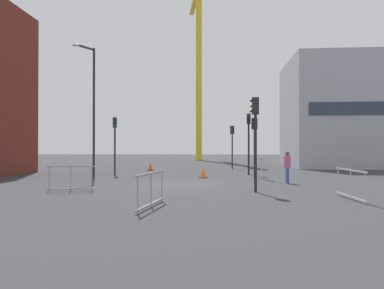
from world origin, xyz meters
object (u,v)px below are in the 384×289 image
at_px(traffic_light_far, 115,136).
at_px(traffic_light_verge, 249,134).
at_px(traffic_light_crosswalk, 232,140).
at_px(pedestrian_walking, 287,165).
at_px(construction_crane, 199,44).
at_px(traffic_light_island, 254,137).
at_px(traffic_cone_orange, 203,173).
at_px(streetlamp_tall, 92,102).
at_px(traffic_light_corner, 255,128).
at_px(traffic_cone_striped, 150,167).

bearing_deg(traffic_light_far, traffic_light_verge, 4.77).
height_order(traffic_light_crosswalk, pedestrian_walking, traffic_light_crosswalk).
relative_size(traffic_light_verge, pedestrian_walking, 2.51).
xyz_separation_m(construction_crane, pedestrian_walking, (6.54, -33.28, -16.17)).
xyz_separation_m(traffic_light_island, pedestrian_walking, (1.37, -3.18, -1.52)).
bearing_deg(pedestrian_walking, traffic_cone_orange, 145.41).
height_order(streetlamp_tall, traffic_cone_orange, streetlamp_tall).
xyz_separation_m(construction_crane, streetlamp_tall, (-4.78, -30.81, -12.51)).
distance_m(streetlamp_tall, traffic_light_far, 3.15).
xyz_separation_m(construction_crane, traffic_cone_orange, (2.05, -30.18, -16.87)).
bearing_deg(traffic_light_far, traffic_cone_orange, -15.46).
bearing_deg(traffic_light_far, construction_crane, 81.97).
xyz_separation_m(traffic_light_crosswalk, traffic_cone_orange, (-2.11, -9.00, -2.26)).
relative_size(traffic_light_corner, traffic_light_island, 1.07).
height_order(pedestrian_walking, traffic_cone_striped, pedestrian_walking).
bearing_deg(streetlamp_tall, traffic_light_island, 4.15).
relative_size(traffic_light_verge, traffic_cone_striped, 6.55).
bearing_deg(traffic_light_corner, pedestrian_walking, 62.14).
bearing_deg(traffic_cone_striped, pedestrian_walking, -45.87).
bearing_deg(traffic_light_far, pedestrian_walking, -24.34).
bearing_deg(traffic_light_crosswalk, traffic_cone_orange, -103.17).
distance_m(construction_crane, pedestrian_walking, 37.57).
height_order(construction_crane, pedestrian_walking, construction_crane).
xyz_separation_m(traffic_light_corner, traffic_cone_orange, (-2.46, 6.94, -2.38)).
height_order(streetlamp_tall, traffic_light_crosswalk, streetlamp_tall).
bearing_deg(traffic_light_verge, traffic_light_corner, -93.07).
height_order(streetlamp_tall, traffic_light_verge, streetlamp_tall).
xyz_separation_m(traffic_light_verge, traffic_light_crosswalk, (-0.86, 6.57, -0.26)).
bearing_deg(traffic_cone_striped, traffic_light_far, -108.87).
height_order(traffic_light_island, traffic_cone_striped, traffic_light_island).
xyz_separation_m(pedestrian_walking, traffic_cone_striped, (-9.02, 9.30, -0.67)).
relative_size(construction_crane, streetlamp_tall, 3.30).
distance_m(traffic_light_crosswalk, pedestrian_walking, 12.43).
distance_m(construction_crane, traffic_light_island, 33.87).
height_order(traffic_cone_orange, traffic_cone_striped, traffic_cone_striped).
relative_size(streetlamp_tall, traffic_light_crosswalk, 2.14).
relative_size(traffic_light_corner, pedestrian_walking, 2.37).
bearing_deg(traffic_cone_orange, traffic_light_crosswalk, 76.83).
xyz_separation_m(streetlamp_tall, traffic_cone_striped, (2.30, 6.83, -4.33)).
bearing_deg(pedestrian_walking, traffic_light_verge, 105.46).
xyz_separation_m(traffic_light_verge, traffic_cone_orange, (-2.97, -2.43, -2.52)).
distance_m(pedestrian_walking, traffic_cone_striped, 12.97).
relative_size(traffic_light_island, traffic_light_crosswalk, 0.98).
relative_size(traffic_light_far, traffic_light_island, 1.06).
bearing_deg(pedestrian_walking, traffic_cone_striped, 134.13).
height_order(traffic_light_corner, traffic_light_verge, traffic_light_verge).
xyz_separation_m(traffic_cone_orange, traffic_cone_striped, (-4.52, 6.20, 0.03)).
bearing_deg(traffic_light_crosswalk, construction_crane, 101.10).
bearing_deg(traffic_light_far, traffic_light_island, -9.84).
bearing_deg(streetlamp_tall, traffic_light_corner, -34.18).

